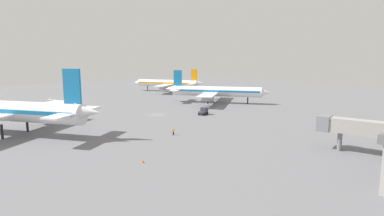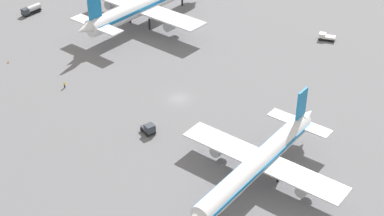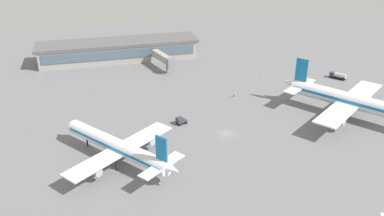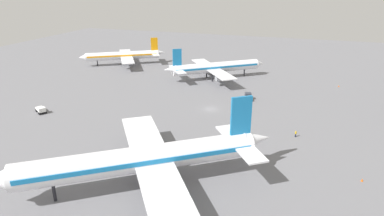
{
  "view_description": "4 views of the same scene",
  "coord_description": "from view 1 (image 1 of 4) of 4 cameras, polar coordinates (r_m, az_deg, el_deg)",
  "views": [
    {
      "loc": [
        -55.89,
        -86.81,
        18.78
      ],
      "look_at": [
        2.08,
        -15.35,
        3.87
      ],
      "focal_mm": 30.61,
      "sensor_mm": 36.0,
      "label": 1
    },
    {
      "loc": [
        110.0,
        -25.97,
        71.59
      ],
      "look_at": [
        7.85,
        0.98,
        2.2
      ],
      "focal_mm": 54.15,
      "sensor_mm": 36.0,
      "label": 2
    },
    {
      "loc": [
        36.33,
        99.09,
        58.2
      ],
      "look_at": [
        6.89,
        -13.77,
        2.94
      ],
      "focal_mm": 37.75,
      "sensor_mm": 36.0,
      "label": 3
    },
    {
      "loc": [
        -89.82,
        -24.77,
        36.17
      ],
      "look_at": [
        -8.97,
        2.76,
        3.21
      ],
      "focal_mm": 30.95,
      "sensor_mm": 36.0,
      "label": 4
    }
  ],
  "objects": [
    {
      "name": "airplane_taxiing",
      "position": [
        89.47,
        -29.98,
        -0.4
      ],
      "size": [
        37.8,
        44.69,
        15.87
      ],
      "rotation": [
        0.0,
        0.0,
        2.19
      ],
      "color": "white",
      "rests_on": "ground"
    },
    {
      "name": "safety_cone_mid_apron",
      "position": [
        59.07,
        -8.57,
        -9.14
      ],
      "size": [
        0.44,
        0.44,
        0.6
      ],
      "primitive_type": "cone",
      "color": "#EA590C",
      "rests_on": "ground"
    },
    {
      "name": "ground_crew_worker",
      "position": [
        77.91,
        -3.27,
        -4.12
      ],
      "size": [
        0.58,
        0.41,
        1.67
      ],
      "rotation": [
        0.0,
        0.0,
        4.64
      ],
      "color": "#1E2338",
      "rests_on": "ground"
    },
    {
      "name": "jet_bridge",
      "position": [
        70.12,
        27.21,
        -3.06
      ],
      "size": [
        7.12,
        16.48,
        6.74
      ],
      "rotation": [
        0.0,
        0.0,
        1.84
      ],
      "color": "#9E9993",
      "rests_on": "ground"
    },
    {
      "name": "safety_cone_near_gate",
      "position": [
        105.96,
        22.9,
        -1.57
      ],
      "size": [
        0.44,
        0.44,
        0.6
      ],
      "primitive_type": "cone",
      "color": "#EA590C",
      "rests_on": "ground"
    },
    {
      "name": "airplane_at_gate",
      "position": [
        129.66,
        4.06,
        2.92
      ],
      "size": [
        30.1,
        35.42,
        12.77
      ],
      "rotation": [
        0.0,
        0.0,
        5.37
      ],
      "color": "white",
      "rests_on": "ground"
    },
    {
      "name": "ground",
      "position": [
        104.94,
        -6.18,
        -1.16
      ],
      "size": [
        288.0,
        288.0,
        0.0
      ],
      "primitive_type": "plane",
      "color": "slate"
    },
    {
      "name": "pushback_tractor",
      "position": [
        139.06,
        -23.31,
        1.09
      ],
      "size": [
        3.98,
        4.73,
        1.9
      ],
      "rotation": [
        0.0,
        0.0,
        4.14
      ],
      "color": "black",
      "rests_on": "ground"
    },
    {
      "name": "baggage_tug",
      "position": [
        104.21,
        2.04,
        -0.54
      ],
      "size": [
        3.66,
        3.12,
        2.3
      ],
      "rotation": [
        0.0,
        0.0,
        0.36
      ],
      "color": "black",
      "rests_on": "ground"
    },
    {
      "name": "airplane_distant",
      "position": [
        170.81,
        -4.2,
        4.32
      ],
      "size": [
        28.94,
        34.42,
        11.83
      ],
      "rotation": [
        0.0,
        0.0,
        2.14
      ],
      "color": "white",
      "rests_on": "ground"
    }
  ]
}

